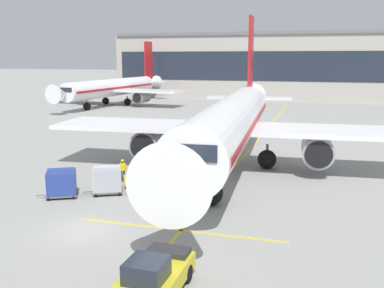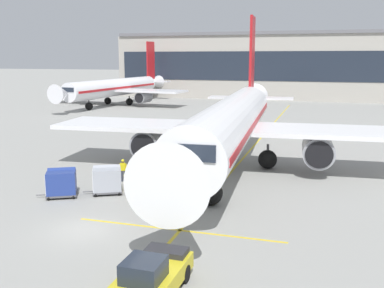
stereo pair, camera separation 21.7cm
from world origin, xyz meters
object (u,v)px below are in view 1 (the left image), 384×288
Objects in this scene: ground_crew_marshaller at (129,180)px; safety_cone_engine_keepout at (148,173)px; ground_crew_by_carts at (123,169)px; safety_cone_wingtip at (142,172)px; belt_loader at (150,174)px; baggage_cart_second at (61,183)px; parked_airplane at (232,123)px; ground_crew_by_loader at (140,176)px; baggage_cart_lead at (107,179)px; distant_airplane at (114,88)px; pushback_tug at (154,276)px.

ground_crew_marshaller is 4.45m from safety_cone_engine_keepout.
ground_crew_by_carts reaches higher than safety_cone_wingtip.
ground_crew_by_carts is 2.47× the size of safety_cone_wingtip.
belt_loader is 6.41m from baggage_cart_second.
parked_airplane is 9.93m from ground_crew_by_carts.
safety_cone_wingtip is at bearing 125.55° from belt_loader.
safety_cone_engine_keepout is at bearing 103.03° from ground_crew_by_loader.
belt_loader reaches higher than ground_crew_marshaller.
parked_airplane is at bearing 41.30° from ground_crew_by_carts.
baggage_cart_lead reaches higher than ground_crew_by_carts.
belt_loader is 7.36× the size of safety_cone_wingtip.
safety_cone_engine_keepout is at bearing 60.02° from baggage_cart_second.
ground_crew_by_loader is (-5.00, -7.88, -2.98)m from parked_airplane.
belt_loader is at bearing -62.87° from safety_cone_engine_keepout.
distant_airplane reaches higher than ground_crew_by_carts.
belt_loader is 2.97× the size of ground_crew_marshaller.
ground_crew_by_loader and ground_crew_marshaller have the same top height.
distant_airplane is at bearing 117.42° from pushback_tug.
baggage_cart_second is 0.63× the size of pushback_tug.
baggage_cart_lead is 3.06m from baggage_cart_second.
ground_crew_by_carts and ground_crew_marshaller have the same top height.
belt_loader is (-4.68, -6.69, -3.08)m from parked_airplane.
ground_crew_by_loader is 0.05× the size of distant_airplane.
belt_loader is at bearing 50.87° from baggage_cart_lead.
belt_loader is 1.24m from ground_crew_by_loader.
safety_cone_wingtip is at bearing 111.02° from ground_crew_by_loader.
pushback_tug is 6.27× the size of safety_cone_wingtip.
baggage_cart_lead is 0.63× the size of pushback_tug.
safety_cone_wingtip is at bearing -145.79° from parked_airplane.
baggage_cart_lead reaches higher than safety_cone_wingtip.
ground_crew_by_carts is 2.17m from safety_cone_wingtip.
ground_crew_by_carts is 3.21m from ground_crew_marshaller.
pushback_tug is 2.53× the size of ground_crew_marshaller.
safety_cone_wingtip is 0.02× the size of distant_airplane.
baggage_cart_second is at bearing -145.40° from ground_crew_by_loader.
ground_crew_by_carts is (-2.12, 1.63, 0.00)m from ground_crew_by_loader.
baggage_cart_lead is 1.55m from ground_crew_marshaller.
safety_cone_wingtip is (-1.69, 2.36, -0.56)m from belt_loader.
ground_crew_by_loader is at bearing -105.23° from belt_loader.
baggage_cart_lead is 3.12m from ground_crew_by_carts.
baggage_cart_lead is at bearing -102.68° from safety_cone_engine_keepout.
safety_cone_engine_keepout is at bearing 95.35° from ground_crew_marshaller.
baggage_cart_lead is 3.94× the size of safety_cone_wingtip.
belt_loader is 15.72m from pushback_tug.
pushback_tug is 0.12× the size of distant_airplane.
parked_airplane is 21.51m from pushback_tug.
baggage_cart_second is at bearing -130.81° from parked_airplane.
parked_airplane is at bearing 93.44° from pushback_tug.
baggage_cart_lead is at bearing -64.25° from distant_airplane.
baggage_cart_second is 60.06m from distant_airplane.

